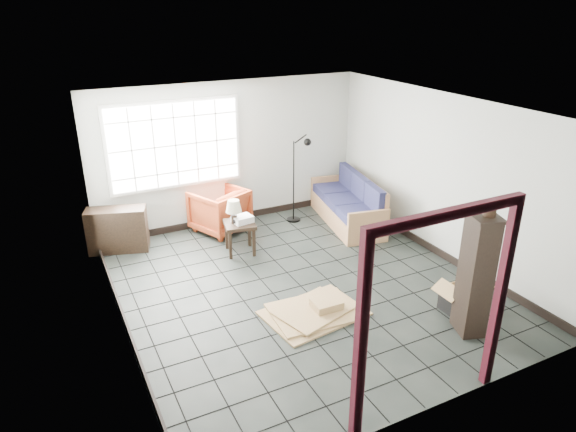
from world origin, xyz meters
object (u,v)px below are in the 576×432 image
armchair (219,208)px  side_table (240,228)px  tall_shelf (476,274)px  futon_sofa (350,206)px

armchair → side_table: armchair is taller
tall_shelf → side_table: bearing=136.4°
futon_sofa → tall_shelf: (-0.55, -3.58, 0.48)m
futon_sofa → armchair: size_ratio=2.44×
futon_sofa → armchair: (-2.30, 0.72, 0.11)m
tall_shelf → futon_sofa: bearing=99.8°
side_table → tall_shelf: size_ratio=0.36×
side_table → tall_shelf: 3.78m
futon_sofa → tall_shelf: 3.66m
futon_sofa → side_table: futon_sofa is taller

